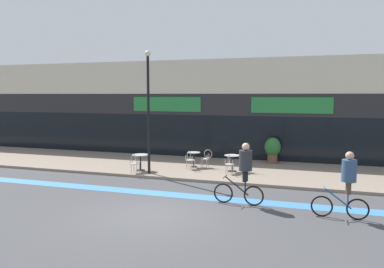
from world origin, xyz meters
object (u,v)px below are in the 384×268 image
(cafe_chair_1_side, at_px, (206,157))
(cyclist_1, at_px, (244,169))
(cafe_chair_0_near, at_px, (134,162))
(cyclist_0, at_px, (347,180))
(cafe_chair_2_side, at_px, (246,161))
(planter_pot, at_px, (273,149))
(bistro_table_1, at_px, (194,157))
(bistro_table_0, at_px, (141,159))
(cafe_chair_1_near, at_px, (190,159))
(lamp_post, at_px, (148,104))
(cafe_chair_2_near, at_px, (229,163))
(bistro_table_2, at_px, (232,160))

(cafe_chair_1_side, xyz_separation_m, cyclist_1, (2.76, -5.16, 0.58))
(cafe_chair_0_near, xyz_separation_m, cyclist_0, (8.64, -3.42, 0.54))
(cafe_chair_2_side, distance_m, planter_pot, 2.91)
(bistro_table_1, xyz_separation_m, cyclist_0, (6.52, -5.65, 0.54))
(bistro_table_0, bearing_deg, cyclist_1, -32.89)
(cafe_chair_1_side, bearing_deg, planter_pot, -143.22)
(cafe_chair_1_near, relative_size, lamp_post, 0.16)
(cafe_chair_0_near, height_order, cafe_chair_2_near, same)
(bistro_table_2, bearing_deg, cafe_chair_0_near, -157.04)
(bistro_table_0, xyz_separation_m, cafe_chair_1_near, (2.11, 0.98, -0.03))
(cafe_chair_2_side, bearing_deg, cafe_chair_2_near, 37.90)
(cafe_chair_1_near, height_order, cafe_chair_2_side, same)
(bistro_table_0, relative_size, bistro_table_2, 1.00)
(cafe_chair_0_near, height_order, planter_pot, planter_pot)
(bistro_table_1, bearing_deg, cafe_chair_2_side, -10.09)
(cafe_chair_1_near, xyz_separation_m, cafe_chair_2_side, (2.65, 0.15, 0.00))
(bistro_table_0, height_order, cafe_chair_2_side, cafe_chair_2_side)
(cafe_chair_1_side, relative_size, cyclist_1, 0.43)
(bistro_table_0, distance_m, planter_pot, 6.89)
(cafe_chair_1_side, height_order, lamp_post, lamp_post)
(bistro_table_1, height_order, lamp_post, lamp_post)
(cafe_chair_0_near, bearing_deg, bistro_table_1, -43.90)
(cafe_chair_0_near, bearing_deg, bistro_table_2, -67.45)
(bistro_table_0, height_order, cafe_chair_1_near, cafe_chair_1_near)
(cafe_chair_0_near, distance_m, cafe_chair_2_near, 4.28)
(cafe_chair_2_side, bearing_deg, cafe_chair_1_near, -4.19)
(cafe_chair_2_side, bearing_deg, bistro_table_0, 5.89)
(cafe_chair_2_near, height_order, cyclist_1, cyclist_1)
(bistro_table_2, xyz_separation_m, planter_pot, (1.55, 2.76, 0.19))
(bistro_table_2, height_order, lamp_post, lamp_post)
(cafe_chair_0_near, distance_m, cyclist_1, 6.26)
(bistro_table_2, bearing_deg, cafe_chair_1_near, -175.92)
(bistro_table_2, distance_m, cyclist_0, 6.88)
(cafe_chair_0_near, relative_size, cafe_chair_2_side, 1.00)
(bistro_table_0, xyz_separation_m, cafe_chair_2_side, (4.76, 1.14, -0.03))
(cafe_chair_2_side, distance_m, lamp_post, 5.14)
(bistro_table_0, bearing_deg, cafe_chair_1_near, 24.95)
(cafe_chair_2_near, relative_size, planter_pot, 0.67)
(cafe_chair_1_near, relative_size, cyclist_1, 0.43)
(bistro_table_2, height_order, cyclist_0, cyclist_0)
(bistro_table_0, relative_size, cyclist_0, 0.38)
(planter_pot, bearing_deg, cafe_chair_1_side, -142.25)
(bistro_table_2, distance_m, cyclist_1, 4.91)
(cafe_chair_2_near, relative_size, cyclist_0, 0.45)
(cafe_chair_2_side, bearing_deg, planter_pot, -116.15)
(planter_pot, relative_size, cyclist_0, 0.66)
(bistro_table_1, relative_size, cafe_chair_2_near, 0.82)
(cyclist_0, bearing_deg, cafe_chair_0_near, -21.10)
(bistro_table_1, bearing_deg, bistro_table_2, -13.39)
(bistro_table_1, bearing_deg, cafe_chair_0_near, -133.50)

